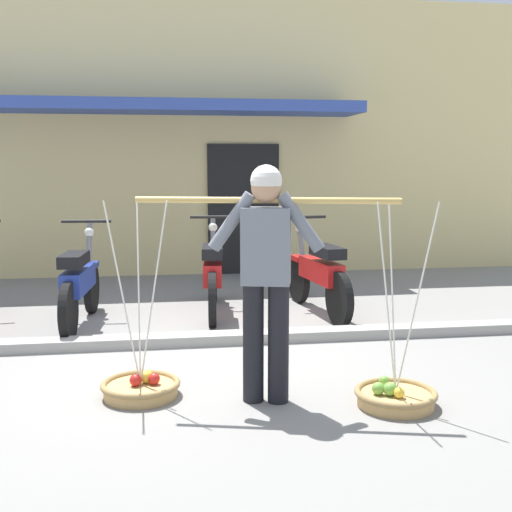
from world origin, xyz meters
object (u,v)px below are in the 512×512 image
at_px(fruit_vendor, 266,267).
at_px(fruit_basket_left_side, 141,386).
at_px(motorcycle_end_of_row, 319,275).
at_px(motorcycle_second_in_row, 80,284).
at_px(motorcycle_third_in_row, 213,275).
at_px(fruit_basket_right_side, 395,395).

height_order(fruit_vendor, fruit_basket_left_side, fruit_vendor).
relative_size(fruit_basket_left_side, motorcycle_end_of_row, 0.80).
bearing_deg(motorcycle_second_in_row, fruit_basket_left_side, -73.23).
xyz_separation_m(fruit_vendor, fruit_basket_left_side, (-0.89, 0.23, -0.90)).
bearing_deg(motorcycle_end_of_row, motorcycle_second_in_row, -176.01).
relative_size(motorcycle_second_in_row, motorcycle_third_in_row, 1.00).
height_order(fruit_vendor, fruit_basket_right_side, fruit_vendor).
bearing_deg(motorcycle_end_of_row, fruit_vendor, -111.74).
bearing_deg(motorcycle_end_of_row, fruit_basket_left_side, -128.94).
distance_m(motorcycle_third_in_row, motorcycle_end_of_row, 1.20).
distance_m(fruit_basket_right_side, motorcycle_third_in_row, 3.25).
bearing_deg(fruit_basket_left_side, fruit_vendor, -14.35).
xyz_separation_m(fruit_basket_left_side, motorcycle_second_in_row, (-0.67, 2.22, 0.38)).
distance_m(fruit_vendor, fruit_basket_right_side, 1.29).
bearing_deg(fruit_vendor, fruit_basket_right_side, -14.38).
relative_size(fruit_vendor, motorcycle_second_in_row, 0.99).
height_order(fruit_basket_right_side, motorcycle_second_in_row, fruit_basket_right_side).
bearing_deg(fruit_vendor, motorcycle_end_of_row, 68.26).
xyz_separation_m(fruit_vendor, motorcycle_end_of_row, (1.05, 2.63, -0.53)).
bearing_deg(fruit_basket_left_side, fruit_basket_right_side, -14.36).
relative_size(fruit_basket_right_side, motorcycle_third_in_row, 0.80).
bearing_deg(motorcycle_second_in_row, motorcycle_end_of_row, 3.99).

